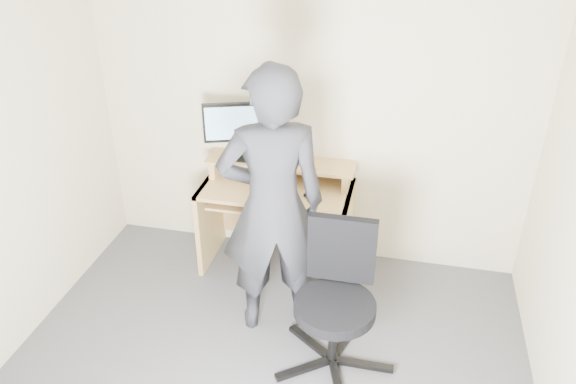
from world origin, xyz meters
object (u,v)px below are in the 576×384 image
at_px(office_chair, 337,293).
at_px(person, 272,206).
at_px(monitor, 235,126).
at_px(desk, 279,204).

distance_m(office_chair, person, 0.71).
relative_size(monitor, office_chair, 0.48).
bearing_deg(office_chair, desk, 121.70).
bearing_deg(desk, office_chair, -58.31).
relative_size(monitor, person, 0.25).
distance_m(desk, person, 0.88).
bearing_deg(monitor, desk, -25.25).
xyz_separation_m(office_chair, person, (-0.49, 0.27, 0.44)).
bearing_deg(person, monitor, -77.04).
distance_m(monitor, person, 0.96).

